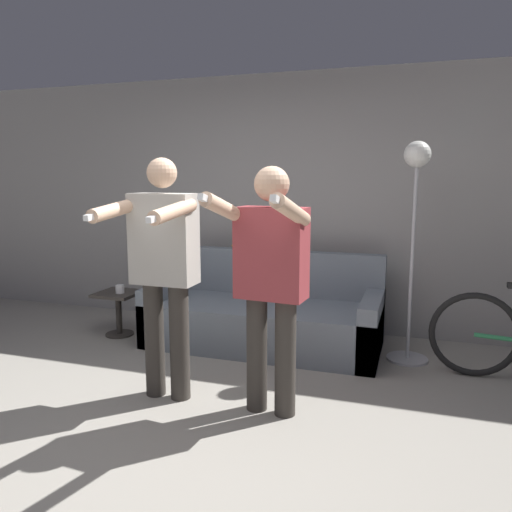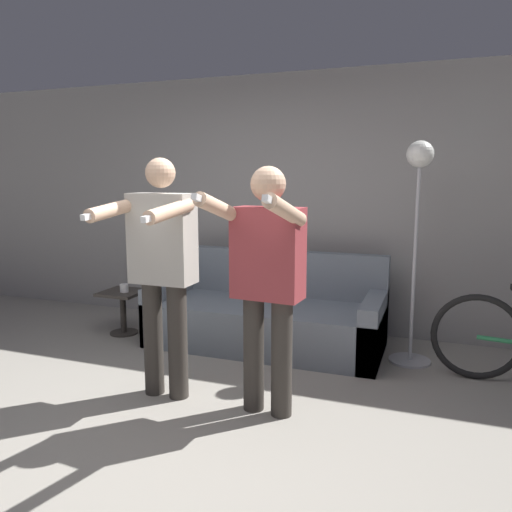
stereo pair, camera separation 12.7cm
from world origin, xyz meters
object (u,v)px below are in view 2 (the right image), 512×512
couch (267,317)px  cup (124,288)px  floor_lamp (418,204)px  side_table (123,303)px  person_left (162,262)px  person_right (267,273)px  cat (259,242)px

couch → cup: size_ratio=25.82×
floor_lamp → side_table: bearing=-176.2°
couch → cup: bearing=-171.3°
person_left → side_table: person_left is taller
person_right → side_table: (-1.91, 1.13, -0.65)m
floor_lamp → person_right: bearing=-123.1°
person_left → person_right: person_left is taller
floor_lamp → cup: (-2.73, -0.21, -0.87)m
person_left → couch: bearing=76.2°
person_right → floor_lamp: floor_lamp is taller
cat → cup: 1.42m
floor_lamp → cup: size_ratio=22.38×
person_right → side_table: size_ratio=3.73×
couch → person_right: (0.45, -1.32, 0.69)m
floor_lamp → couch: bearing=179.8°
couch → cat: size_ratio=4.86×
person_left → cat: 1.67m
cat → floor_lamp: size_ratio=0.24×
couch → person_left: size_ratio=1.26×
floor_lamp → side_table: floor_lamp is taller
couch → person_left: (-0.33, -1.32, 0.72)m
cup → cat: bearing=24.6°
couch → floor_lamp: bearing=-0.2°
side_table → couch: bearing=7.4°
cat → floor_lamp: 1.60m
person_right → cat: person_right is taller
side_table → cat: bearing=22.8°
person_right → cat: size_ratio=3.72×
cup → side_table: bearing=147.1°
person_right → cat: bearing=116.0°
person_left → cat: (0.13, 1.66, -0.05)m
cat → cup: (-1.22, -0.56, -0.45)m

